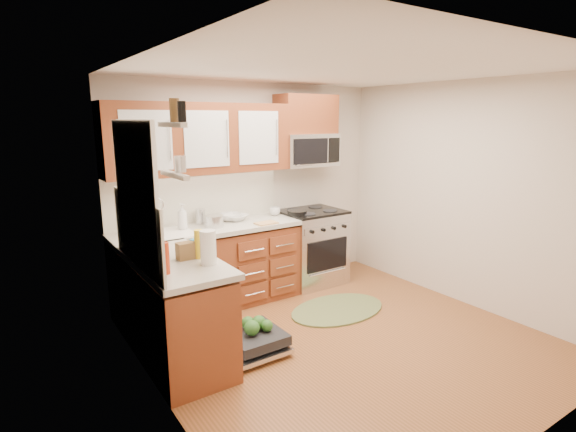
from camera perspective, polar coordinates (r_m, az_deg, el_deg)
floor at (r=4.52m, az=7.11°, el=-15.31°), size 3.50×3.50×0.00m
ceiling at (r=4.03m, az=8.09°, el=18.08°), size 3.50×3.50×0.00m
wall_back at (r=5.50m, az=-4.59°, el=3.52°), size 3.50×0.04×2.50m
wall_front at (r=3.06m, az=29.90°, el=-5.27°), size 3.50×0.04×2.50m
wall_left at (r=3.24m, az=-16.39°, el=-3.20°), size 0.04×3.50×2.50m
wall_right at (r=5.40m, az=21.65°, el=2.52°), size 0.04×3.50×2.50m
base_cabinet_back at (r=5.12m, az=-9.88°, el=-6.81°), size 2.05×0.60×0.85m
base_cabinet_left at (r=4.07m, az=-13.90°, el=-12.16°), size 0.60×1.25×0.85m
countertop_back at (r=4.98m, az=-10.04°, el=-1.67°), size 2.07×0.64×0.05m
countertop_left at (r=3.91m, az=-14.12°, el=-5.77°), size 0.64×1.27×0.05m
backsplash_back at (r=5.18m, az=-11.50°, el=2.32°), size 2.05×0.02×0.57m
backsplash_left at (r=3.74m, az=-18.61°, el=-1.91°), size 0.02×1.25×0.57m
upper_cabinets at (r=4.96m, az=-11.11°, el=9.63°), size 2.05×0.35×0.75m
cabinet_over_mw at (r=5.66m, az=2.30°, el=12.79°), size 0.76×0.35×0.47m
range at (r=5.77m, az=3.01°, el=-3.92°), size 0.76×0.64×0.95m
microwave at (r=5.65m, az=2.42°, el=8.37°), size 0.76×0.38×0.40m
sink at (r=4.81m, az=-15.62°, el=-3.69°), size 0.62×0.50×0.26m
dishwasher at (r=4.25m, az=-4.79°, el=-15.64°), size 0.70×0.60×0.20m
window at (r=3.65m, az=-18.87°, el=3.19°), size 0.03×1.05×1.05m
window_blind at (r=3.62m, az=-18.85°, el=8.38°), size 0.02×0.96×0.40m
shelf_upper at (r=2.80m, az=-14.55°, el=11.16°), size 0.04×0.40×0.03m
shelf_lower at (r=2.82m, az=-14.22°, el=5.07°), size 0.04×0.40×0.03m
rug at (r=5.12m, az=6.32°, el=-11.70°), size 1.27×0.96×0.02m
skillet at (r=5.43m, az=1.18°, el=0.47°), size 0.29×0.29×0.04m
stock_pot at (r=4.96m, az=-9.39°, el=-0.64°), size 0.27×0.27×0.13m
cutting_board at (r=5.05m, az=-2.79°, el=-0.90°), size 0.25×0.17×0.02m
canister at (r=5.12m, az=-11.08°, el=-0.07°), size 0.13×0.13×0.17m
paper_towel_roll at (r=3.70m, az=-10.10°, el=-3.94°), size 0.15×0.15×0.28m
mustard_bottle at (r=3.87m, az=-11.24°, el=-3.52°), size 0.10×0.10×0.25m
red_bottle at (r=3.54m, az=-15.33°, el=-5.21°), size 0.08×0.08×0.25m
wooden_box at (r=3.88m, az=-12.88°, el=-4.33°), size 0.15×0.11×0.14m
blue_carton at (r=3.96m, az=-11.70°, el=-3.91°), size 0.11×0.09×0.15m
bowl_a at (r=5.24m, az=-6.75°, el=-0.20°), size 0.36×0.36×0.07m
bowl_b at (r=5.25m, az=-7.33°, el=-0.13°), size 0.34×0.34×0.08m
cup at (r=5.48m, az=-1.68°, el=0.60°), size 0.14×0.14×0.10m
soap_bottle_a at (r=4.89m, az=-13.29°, el=-0.11°), size 0.14×0.14×0.28m
soap_bottle_b at (r=4.29m, az=-18.80°, el=-2.91°), size 0.10×0.10×0.17m
soap_bottle_c at (r=3.83m, az=-15.69°, el=-4.62°), size 0.13×0.13×0.16m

